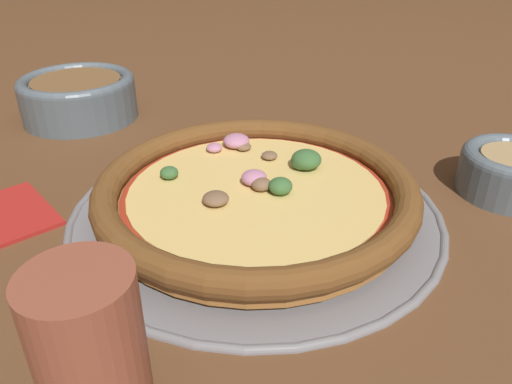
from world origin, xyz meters
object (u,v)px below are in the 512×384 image
Objects in this scene: pizza at (256,191)px; bowl_far at (78,95)px; pizza_tray at (256,210)px; bowl_near at (512,170)px; drinking_cup at (90,350)px.

pizza is 0.36m from bowl_far.
pizza is at bearing 71.33° from pizza_tray.
pizza_tray is at bearing -108.67° from pizza.
bowl_near is at bearing -31.52° from bowl_far.
pizza_tray is at bearing -54.46° from bowl_far.
drinking_cup reaches higher than pizza.
drinking_cup reaches higher than bowl_near.
bowl_far is (-0.48, 0.29, 0.01)m from bowl_near.
bowl_near is 1.02× the size of drinking_cup.
drinking_cup is (0.08, -0.50, 0.02)m from bowl_far.
bowl_far is 0.51m from drinking_cup.
drinking_cup reaches higher than pizza_tray.
bowl_near reaches higher than pizza.
bowl_far reaches higher than pizza.
pizza_tray is 1.17× the size of pizza.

